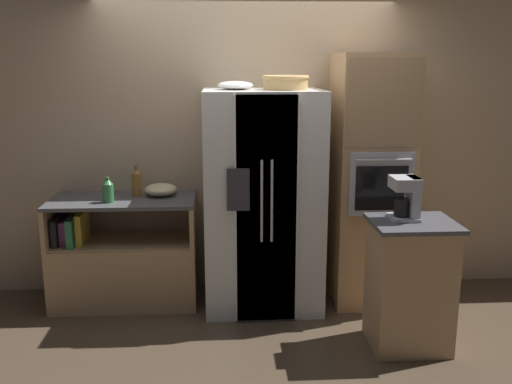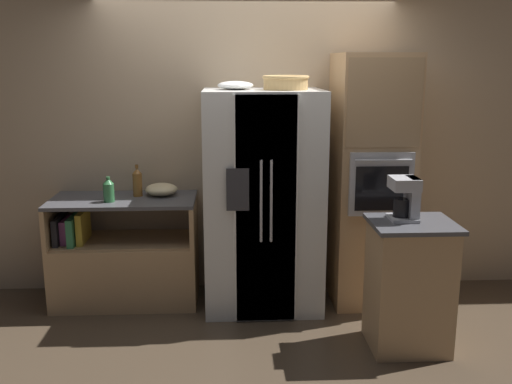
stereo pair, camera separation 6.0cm
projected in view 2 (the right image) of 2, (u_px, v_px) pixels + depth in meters
name	position (u px, v px, depth m)	size (l,w,h in m)	color
ground_plane	(248.00, 303.00, 4.86)	(20.00, 20.00, 0.00)	#4C3D2D
wall_back	(246.00, 133.00, 4.98)	(12.00, 0.06, 2.80)	tan
counter_left	(125.00, 264.00, 4.84)	(1.19, 0.60, 0.90)	tan
refrigerator	(263.00, 200.00, 4.68)	(0.95, 0.81, 1.79)	silver
wall_oven	(370.00, 181.00, 4.75)	(0.61, 0.73, 2.08)	tan
island_counter	(409.00, 285.00, 4.03)	(0.58, 0.51, 0.93)	tan
wicker_basket	(286.00, 82.00, 4.42)	(0.37, 0.37, 0.11)	tan
fruit_bowl	(235.00, 85.00, 4.45)	(0.28, 0.28, 0.07)	white
bottle_tall	(137.00, 182.00, 4.78)	(0.08, 0.08, 0.27)	brown
bottle_short	(109.00, 190.00, 4.59)	(0.09, 0.09, 0.21)	#33723F
mixing_bowl	(161.00, 189.00, 4.82)	(0.27, 0.27, 0.10)	beige
coffee_maker	(407.00, 197.00, 3.94)	(0.18, 0.21, 0.30)	#B2B2B7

